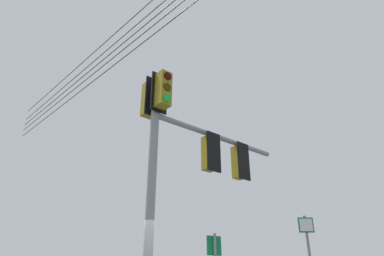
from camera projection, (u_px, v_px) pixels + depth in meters
name	position (u px, v px, depth m)	size (l,w,h in m)	color
signal_mast_assembly	(184.00, 150.00, 8.15)	(3.41, 3.31, 5.99)	gray
overhead_wire_span	(142.00, 27.00, 9.92)	(14.59, 13.43, 2.12)	black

